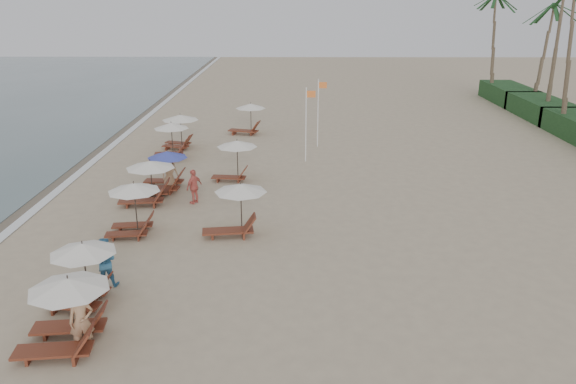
{
  "coord_description": "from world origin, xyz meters",
  "views": [
    {
      "loc": [
        1.11,
        -17.5,
        9.63
      ],
      "look_at": [
        0.94,
        6.5,
        1.3
      ],
      "focal_mm": 35.11,
      "sensor_mm": 36.0,
      "label": 1
    }
  ],
  "objects_px": {
    "lounger_station_1": "(80,272)",
    "inland_station_0": "(234,207)",
    "lounger_station_0": "(63,315)",
    "inland_station_1": "(234,155)",
    "lounger_station_6": "(179,129)",
    "beachgoer_mid_a": "(104,262)",
    "beachgoer_far_b": "(169,172)",
    "flag_pole_near": "(307,121)",
    "lounger_station_2": "(131,207)",
    "lounger_station_3": "(146,182)",
    "beachgoer_near": "(82,321)",
    "lounger_station_5": "(169,141)",
    "lounger_station_4": "(163,172)",
    "beachgoer_far_a": "(194,186)",
    "inland_station_2": "(247,117)"
  },
  "relations": [
    {
      "from": "lounger_station_2",
      "to": "inland_station_1",
      "type": "height_order",
      "value": "lounger_station_2"
    },
    {
      "from": "lounger_station_2",
      "to": "inland_station_1",
      "type": "bearing_deg",
      "value": 64.64
    },
    {
      "from": "lounger_station_4",
      "to": "flag_pole_near",
      "type": "xyz_separation_m",
      "value": [
        7.63,
        5.44,
        1.57
      ]
    },
    {
      "from": "lounger_station_0",
      "to": "flag_pole_near",
      "type": "height_order",
      "value": "flag_pole_near"
    },
    {
      "from": "lounger_station_3",
      "to": "beachgoer_mid_a",
      "type": "relative_size",
      "value": 1.56
    },
    {
      "from": "lounger_station_4",
      "to": "lounger_station_5",
      "type": "height_order",
      "value": "lounger_station_5"
    },
    {
      "from": "beachgoer_far_a",
      "to": "flag_pole_near",
      "type": "relative_size",
      "value": 0.38
    },
    {
      "from": "lounger_station_3",
      "to": "lounger_station_6",
      "type": "relative_size",
      "value": 1.1
    },
    {
      "from": "lounger_station_4",
      "to": "flag_pole_near",
      "type": "height_order",
      "value": "flag_pole_near"
    },
    {
      "from": "lounger_station_0",
      "to": "lounger_station_3",
      "type": "height_order",
      "value": "lounger_station_0"
    },
    {
      "from": "beachgoer_mid_a",
      "to": "flag_pole_near",
      "type": "distance_m",
      "value": 17.64
    },
    {
      "from": "lounger_station_2",
      "to": "beachgoer_far_b",
      "type": "height_order",
      "value": "lounger_station_2"
    },
    {
      "from": "lounger_station_6",
      "to": "inland_station_1",
      "type": "distance_m",
      "value": 8.31
    },
    {
      "from": "lounger_station_0",
      "to": "lounger_station_2",
      "type": "xyz_separation_m",
      "value": [
        -0.25,
        8.21,
        0.2
      ]
    },
    {
      "from": "beachgoer_near",
      "to": "flag_pole_near",
      "type": "height_order",
      "value": "flag_pole_near"
    },
    {
      "from": "lounger_station_1",
      "to": "inland_station_1",
      "type": "bearing_deg",
      "value": 74.43
    },
    {
      "from": "lounger_station_0",
      "to": "inland_station_2",
      "type": "xyz_separation_m",
      "value": [
        3.2,
        26.96,
        0.22
      ]
    },
    {
      "from": "beachgoer_far_a",
      "to": "lounger_station_4",
      "type": "bearing_deg",
      "value": -104.25
    },
    {
      "from": "lounger_station_3",
      "to": "beachgoer_far_a",
      "type": "bearing_deg",
      "value": -3.62
    },
    {
      "from": "lounger_station_1",
      "to": "lounger_station_5",
      "type": "height_order",
      "value": "lounger_station_5"
    },
    {
      "from": "lounger_station_4",
      "to": "beachgoer_far_b",
      "type": "xyz_separation_m",
      "value": [
        0.31,
        0.1,
        -0.02
      ]
    },
    {
      "from": "lounger_station_0",
      "to": "beachgoer_far_a",
      "type": "bearing_deg",
      "value": 81.77
    },
    {
      "from": "beachgoer_mid_a",
      "to": "beachgoer_far_b",
      "type": "distance_m",
      "value": 10.59
    },
    {
      "from": "lounger_station_0",
      "to": "lounger_station_2",
      "type": "bearing_deg",
      "value": 91.72
    },
    {
      "from": "lounger_station_6",
      "to": "beachgoer_mid_a",
      "type": "distance_m",
      "value": 19.18
    },
    {
      "from": "inland_station_0",
      "to": "inland_station_1",
      "type": "bearing_deg",
      "value": 95.75
    },
    {
      "from": "lounger_station_1",
      "to": "beachgoer_far_b",
      "type": "relative_size",
      "value": 1.28
    },
    {
      "from": "lounger_station_0",
      "to": "inland_station_1",
      "type": "height_order",
      "value": "lounger_station_0"
    },
    {
      "from": "beachgoer_far_a",
      "to": "lounger_station_0",
      "type": "bearing_deg",
      "value": 24.44
    },
    {
      "from": "lounger_station_5",
      "to": "lounger_station_6",
      "type": "relative_size",
      "value": 0.96
    },
    {
      "from": "beachgoer_mid_a",
      "to": "lounger_station_3",
      "type": "bearing_deg",
      "value": -93.73
    },
    {
      "from": "lounger_station_2",
      "to": "beachgoer_near",
      "type": "height_order",
      "value": "lounger_station_2"
    },
    {
      "from": "lounger_station_5",
      "to": "inland_station_1",
      "type": "xyz_separation_m",
      "value": [
        4.47,
        -4.31,
        0.24
      ]
    },
    {
      "from": "lounger_station_0",
      "to": "beachgoer_far_a",
      "type": "xyz_separation_m",
      "value": [
        1.75,
        12.08,
        -0.18
      ]
    },
    {
      "from": "lounger_station_3",
      "to": "inland_station_1",
      "type": "bearing_deg",
      "value": 41.79
    },
    {
      "from": "beachgoer_near",
      "to": "beachgoer_far_b",
      "type": "relative_size",
      "value": 1.0
    },
    {
      "from": "beachgoer_mid_a",
      "to": "flag_pole_near",
      "type": "relative_size",
      "value": 0.39
    },
    {
      "from": "lounger_station_1",
      "to": "inland_station_0",
      "type": "xyz_separation_m",
      "value": [
        4.48,
        5.74,
        0.13
      ]
    },
    {
      "from": "lounger_station_6",
      "to": "inland_station_2",
      "type": "bearing_deg",
      "value": 44.16
    },
    {
      "from": "lounger_station_4",
      "to": "beachgoer_mid_a",
      "type": "bearing_deg",
      "value": -88.78
    },
    {
      "from": "lounger_station_0",
      "to": "lounger_station_3",
      "type": "xyz_separation_m",
      "value": [
        -0.63,
        12.23,
        -0.01
      ]
    },
    {
      "from": "inland_station_0",
      "to": "lounger_station_5",
      "type": "bearing_deg",
      "value": 113.72
    },
    {
      "from": "inland_station_0",
      "to": "inland_station_1",
      "type": "height_order",
      "value": "same"
    },
    {
      "from": "lounger_station_0",
      "to": "lounger_station_6",
      "type": "bearing_deg",
      "value": 92.64
    },
    {
      "from": "lounger_station_5",
      "to": "inland_station_2",
      "type": "bearing_deg",
      "value": 57.78
    },
    {
      "from": "lounger_station_1",
      "to": "beachgoer_mid_a",
      "type": "xyz_separation_m",
      "value": [
        0.38,
        1.25,
        -0.25
      ]
    },
    {
      "from": "lounger_station_6",
      "to": "beachgoer_far_a",
      "type": "distance_m",
      "value": 11.13
    },
    {
      "from": "lounger_station_0",
      "to": "inland_station_1",
      "type": "distance_m",
      "value": 16.13
    },
    {
      "from": "lounger_station_1",
      "to": "lounger_station_5",
      "type": "xyz_separation_m",
      "value": [
        -0.75,
        17.66,
        0.04
      ]
    },
    {
      "from": "lounger_station_3",
      "to": "beachgoer_far_b",
      "type": "distance_m",
      "value": 2.18
    }
  ]
}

